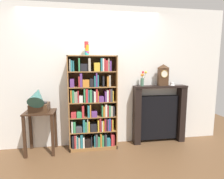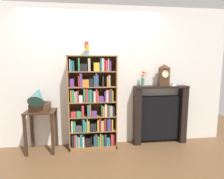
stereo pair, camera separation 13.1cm
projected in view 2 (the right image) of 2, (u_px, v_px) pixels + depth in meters
The scene contains 10 objects.
ground_plane at pixel (94, 149), 3.29m from camera, with size 7.84×6.40×0.02m, color brown.
wall_back at pixel (103, 77), 3.40m from camera, with size 4.84×0.08×2.60m, color silver.
bookshelf at pixel (93, 107), 3.25m from camera, with size 0.86×0.31×1.69m.
cup_stack at pixel (87, 49), 3.14m from camera, with size 0.08×0.08×0.24m.
side_table_left at pixel (41, 123), 3.14m from camera, with size 0.50×0.41×0.74m.
gramophone at pixel (39, 100), 3.02m from camera, with size 0.30×0.46×0.49m.
fireplace_mantel at pixel (160, 115), 3.50m from camera, with size 1.04×0.22×1.13m.
mantel_clock at pixel (164, 75), 3.38m from camera, with size 0.19×0.12×0.41m.
flower_vase at pixel (143, 79), 3.34m from camera, with size 0.11×0.10×0.28m.
teacup_with_saucer at pixel (173, 84), 3.43m from camera, with size 0.13×0.12×0.06m.
Camera 2 is at (-0.02, -3.13, 1.54)m, focal length 28.66 mm.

